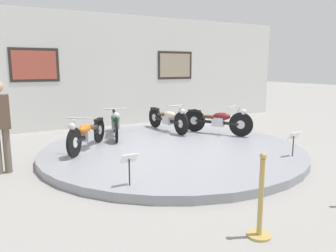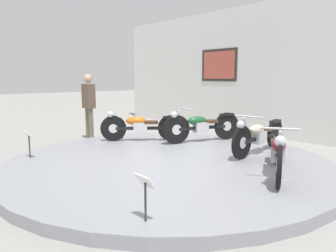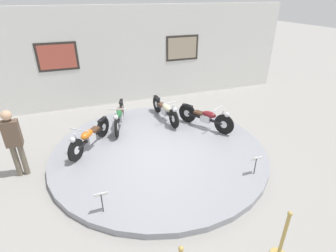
% 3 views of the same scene
% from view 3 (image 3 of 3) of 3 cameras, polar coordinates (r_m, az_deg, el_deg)
% --- Properties ---
extents(ground_plane, '(60.00, 60.00, 0.00)m').
position_cam_3_polar(ground_plane, '(7.49, -1.94, -5.82)').
color(ground_plane, gray).
extents(display_platform, '(5.92, 5.92, 0.16)m').
position_cam_3_polar(display_platform, '(7.45, -1.95, -5.31)').
color(display_platform, gray).
rests_on(display_platform, ground_plane).
extents(back_wall, '(14.00, 0.22, 3.69)m').
position_cam_3_polar(back_wall, '(10.67, -9.52, 14.73)').
color(back_wall, silver).
rests_on(back_wall, ground_plane).
extents(motorcycle_orange, '(1.24, 1.58, 0.78)m').
position_cam_3_polar(motorcycle_orange, '(7.54, -16.75, -2.17)').
color(motorcycle_orange, black).
rests_on(motorcycle_orange, display_platform).
extents(motorcycle_green, '(0.70, 1.94, 0.80)m').
position_cam_3_polar(motorcycle_green, '(8.51, -10.60, 2.18)').
color(motorcycle_green, black).
rests_on(motorcycle_green, display_platform).
extents(motorcycle_cream, '(0.54, 1.96, 0.78)m').
position_cam_3_polar(motorcycle_cream, '(8.85, -0.56, 3.57)').
color(motorcycle_cream, black).
rests_on(motorcycle_cream, display_platform).
extents(motorcycle_maroon, '(1.11, 1.71, 0.80)m').
position_cam_3_polar(motorcycle_maroon, '(8.39, 8.29, 1.96)').
color(motorcycle_maroon, black).
rests_on(motorcycle_maroon, display_platform).
extents(info_placard_front_left, '(0.26, 0.11, 0.51)m').
position_cam_3_polar(info_placard_front_left, '(5.42, -14.32, -14.78)').
color(info_placard_front_left, '#333338').
rests_on(info_placard_front_left, display_platform).
extents(info_placard_front_centre, '(0.26, 0.11, 0.51)m').
position_cam_3_polar(info_placard_front_centre, '(6.57, 18.63, -7.22)').
color(info_placard_front_centre, '#333338').
rests_on(info_placard_front_centre, display_platform).
extents(visitor_standing, '(0.36, 0.23, 1.74)m').
position_cam_3_polar(visitor_standing, '(7.12, -30.55, -2.62)').
color(visitor_standing, '#6B6051').
rests_on(visitor_standing, ground_plane).
extents(stanchion_post_right_of_entry, '(0.28, 0.28, 1.02)m').
position_cam_3_polar(stanchion_post_right_of_entry, '(5.17, 23.57, -22.10)').
color(stanchion_post_right_of_entry, tan).
rests_on(stanchion_post_right_of_entry, ground_plane).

